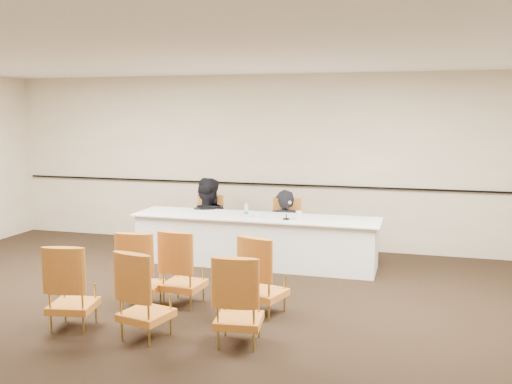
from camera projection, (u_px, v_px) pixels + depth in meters
floor at (186, 325)px, 6.36m from camera, size 10.00×10.00×0.00m
ceiling at (181, 50)px, 5.94m from camera, size 10.00×10.00×0.00m
wall_back at (273, 161)px, 9.96m from camera, size 10.00×0.04×3.00m
wall_rail at (272, 184)px, 9.98m from camera, size 9.80×0.04×0.03m
panel_table at (255, 240)px, 8.82m from camera, size 3.83×0.90×0.77m
panelist_main at (284, 239)px, 9.28m from camera, size 0.69×0.56×1.63m
panelist_main_chair at (284, 229)px, 9.26m from camera, size 0.50×0.50×0.95m
panelist_second at (206, 230)px, 9.64m from camera, size 0.97×0.82×1.78m
panelist_second_chair at (206, 224)px, 9.63m from camera, size 0.50×0.50×0.95m
papers at (292, 218)px, 8.60m from camera, size 0.36×0.32×0.00m
microphone at (286, 211)px, 8.46m from camera, size 0.12×0.20×0.27m
water_bottle at (246, 210)px, 8.73m from camera, size 0.08×0.08×0.21m
drinking_glass at (258, 215)px, 8.61m from camera, size 0.08×0.08×0.10m
coffee_cup at (299, 216)px, 8.42m from camera, size 0.11×0.11×0.14m
aud_chair_front_left at (141, 268)px, 6.90m from camera, size 0.56×0.56×0.95m
aud_chair_front_mid at (183, 267)px, 6.96m from camera, size 0.54×0.54×0.95m
aud_chair_front_right at (264, 275)px, 6.64m from camera, size 0.62×0.62×0.95m
aud_chair_back_left at (73, 286)px, 6.21m from camera, size 0.58×0.58×0.95m
aud_chair_back_mid at (146, 294)px, 5.93m from camera, size 0.60×0.60×0.95m
aud_chair_back_right at (239, 299)px, 5.77m from camera, size 0.56×0.56×0.95m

